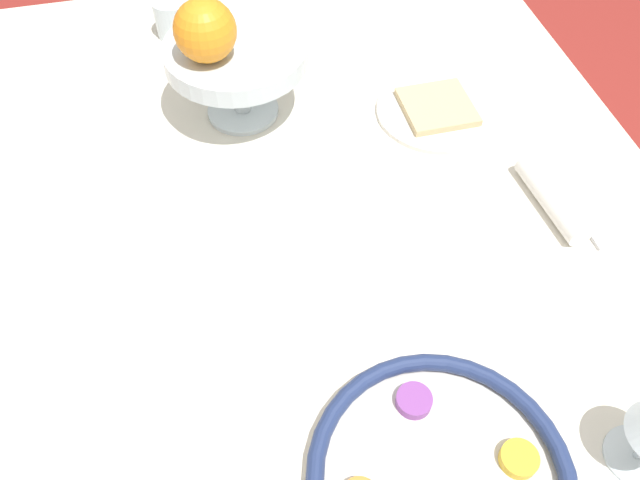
{
  "coord_description": "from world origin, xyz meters",
  "views": [
    {
      "loc": [
        -0.48,
        0.14,
        1.39
      ],
      "look_at": [
        0.0,
        0.02,
        0.74
      ],
      "focal_mm": 35.0,
      "sensor_mm": 36.0,
      "label": 1
    }
  ],
  "objects_px": {
    "fruit_stand": "(237,58)",
    "bread_plate": "(437,110)",
    "orange_fruit": "(205,31)",
    "cup_near": "(174,18)",
    "napkin_roll": "(552,198)",
    "seder_plate": "(441,479)"
  },
  "relations": [
    {
      "from": "bread_plate",
      "to": "napkin_roll",
      "type": "bearing_deg",
      "value": -158.67
    },
    {
      "from": "orange_fruit",
      "to": "napkin_roll",
      "type": "height_order",
      "value": "orange_fruit"
    },
    {
      "from": "orange_fruit",
      "to": "cup_near",
      "type": "relative_size",
      "value": 1.29
    },
    {
      "from": "bread_plate",
      "to": "cup_near",
      "type": "bearing_deg",
      "value": 51.0
    },
    {
      "from": "fruit_stand",
      "to": "orange_fruit",
      "type": "relative_size",
      "value": 2.45
    },
    {
      "from": "bread_plate",
      "to": "napkin_roll",
      "type": "distance_m",
      "value": 0.25
    },
    {
      "from": "fruit_stand",
      "to": "orange_fruit",
      "type": "height_order",
      "value": "orange_fruit"
    },
    {
      "from": "seder_plate",
      "to": "napkin_roll",
      "type": "bearing_deg",
      "value": -41.02
    },
    {
      "from": "orange_fruit",
      "to": "bread_plate",
      "type": "bearing_deg",
      "value": -98.4
    },
    {
      "from": "seder_plate",
      "to": "cup_near",
      "type": "bearing_deg",
      "value": 12.54
    },
    {
      "from": "seder_plate",
      "to": "orange_fruit",
      "type": "height_order",
      "value": "orange_fruit"
    },
    {
      "from": "orange_fruit",
      "to": "napkin_roll",
      "type": "relative_size",
      "value": 0.58
    },
    {
      "from": "orange_fruit",
      "to": "bread_plate",
      "type": "distance_m",
      "value": 0.39
    },
    {
      "from": "seder_plate",
      "to": "fruit_stand",
      "type": "distance_m",
      "value": 0.66
    },
    {
      "from": "fruit_stand",
      "to": "bread_plate",
      "type": "distance_m",
      "value": 0.33
    },
    {
      "from": "orange_fruit",
      "to": "cup_near",
      "type": "xyz_separation_m",
      "value": [
        0.27,
        0.05,
        -0.14
      ]
    },
    {
      "from": "cup_near",
      "to": "napkin_roll",
      "type": "bearing_deg",
      "value": -138.58
    },
    {
      "from": "napkin_roll",
      "to": "seder_plate",
      "type": "bearing_deg",
      "value": 138.98
    },
    {
      "from": "orange_fruit",
      "to": "bread_plate",
      "type": "relative_size",
      "value": 0.45
    },
    {
      "from": "seder_plate",
      "to": "napkin_roll",
      "type": "xyz_separation_m",
      "value": [
        0.33,
        -0.29,
        0.0
      ]
    },
    {
      "from": "seder_plate",
      "to": "bread_plate",
      "type": "height_order",
      "value": "seder_plate"
    },
    {
      "from": "fruit_stand",
      "to": "napkin_roll",
      "type": "relative_size",
      "value": 1.43
    }
  ]
}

